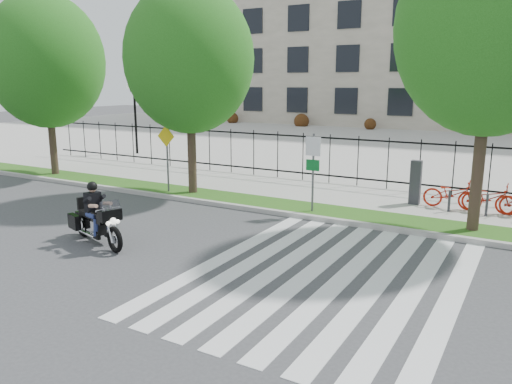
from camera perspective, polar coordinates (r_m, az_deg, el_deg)
The scene contains 15 objects.
ground at distance 13.78m, azimuth -11.00°, elevation -5.63°, with size 120.00×120.00×0.00m, color #3B3B3E.
curb at distance 16.93m, azimuth -1.93°, elevation -1.73°, with size 60.00×0.20×0.15m, color #A5A29B.
grass_verge at distance 17.64m, azimuth -0.47°, elevation -1.14°, with size 60.00×1.50×0.15m, color #235515.
sidewalk at distance 19.78m, azimuth 3.20°, elevation 0.34°, with size 60.00×3.50×0.15m, color #A7A49C.
plaza at distance 36.14m, azimuth 15.92°, elevation 5.36°, with size 80.00×34.00×0.10m, color #A7A49C.
crosswalk_stripes at distance 11.37m, azimuth 8.02°, elevation -9.44°, with size 5.70×8.00×0.01m, color silver, non-canonical shape.
iron_fence at distance 21.14m, azimuth 5.38°, elevation 4.05°, with size 30.00×0.06×2.00m, color black, non-canonical shape.
office_building at distance 55.73m, azimuth 21.89°, elevation 17.53°, with size 60.00×21.90×20.15m.
lamp_post_left at distance 30.09m, azimuth -13.72°, elevation 10.18°, with size 1.06×0.70×4.25m.
street_tree_0 at distance 24.13m, azimuth -22.91°, elevation 13.60°, with size 5.02×5.02×7.84m.
street_tree_1 at distance 18.60m, azimuth -7.63°, elevation 14.86°, with size 4.66×4.66×7.57m.
street_tree_2 at distance 14.91m, azimuth 25.35°, elevation 16.65°, with size 4.95×4.95×8.32m.
sign_pole_regulatory at distance 15.89m, azimuth 6.53°, elevation 3.39°, with size 0.50×0.09×2.50m.
sign_pole_warning at distance 19.02m, azimuth -10.16°, elevation 4.77°, with size 0.78×0.09×2.49m.
motorcycle_rider at distance 13.87m, azimuth -17.73°, elevation -2.99°, with size 2.52×1.21×2.01m.
Camera 1 is at (8.68, -9.83, 4.23)m, focal length 35.00 mm.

